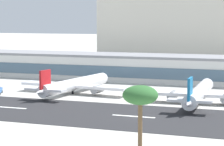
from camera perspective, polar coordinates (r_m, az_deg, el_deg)
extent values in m
plane|color=#B2AFA8|center=(136.48, 2.59, -4.96)|extent=(1400.00, 1400.00, 0.00)
cube|color=#262628|center=(137.73, 2.77, -4.85)|extent=(800.00, 35.91, 0.08)
cube|color=white|center=(154.66, -11.38, -3.75)|extent=(12.00, 1.20, 0.01)
cube|color=white|center=(138.03, 2.39, -4.80)|extent=(12.00, 1.20, 0.01)
cube|color=silver|center=(215.19, 6.44, 0.36)|extent=(178.75, 23.07, 9.94)
cube|color=#476075|center=(204.02, 5.61, -0.08)|extent=(173.39, 0.30, 4.47)
cube|color=gray|center=(214.73, 6.46, 1.81)|extent=(180.54, 23.30, 1.00)
cube|color=beige|center=(329.25, 8.99, 5.39)|extent=(115.50, 39.22, 45.88)
cylinder|color=white|center=(180.92, -4.04, -1.24)|extent=(7.78, 41.74, 4.15)
sphere|color=white|center=(199.02, -1.04, -0.57)|extent=(3.95, 3.95, 3.95)
cone|color=white|center=(163.46, -7.70, -2.05)|extent=(4.38, 7.78, 3.74)
cube|color=white|center=(180.26, -4.17, -1.40)|extent=(41.07, 9.77, 0.91)
cylinder|color=gray|center=(175.95, -1.59, -1.80)|extent=(3.20, 6.03, 2.70)
cylinder|color=gray|center=(185.10, -6.62, -1.45)|extent=(3.20, 6.03, 2.70)
cube|color=white|center=(164.77, -7.38, -1.83)|extent=(14.08, 4.63, 0.73)
cube|color=red|center=(164.40, -7.39, -0.83)|extent=(1.15, 5.64, 6.65)
cylinder|color=black|center=(179.50, -4.37, -2.15)|extent=(0.75, 0.75, 1.14)
cylinder|color=silver|center=(161.50, 9.60, -2.15)|extent=(7.32, 42.63, 4.24)
sphere|color=silver|center=(182.38, 10.46, -1.24)|extent=(4.03, 4.03, 4.03)
cone|color=silver|center=(140.72, 8.50, -3.33)|extent=(4.36, 7.89, 3.82)
cube|color=silver|center=(160.73, 9.56, -2.34)|extent=(36.18, 8.95, 0.93)
cylinder|color=gray|center=(162.04, 6.73, -2.50)|extent=(3.18, 6.13, 2.76)
cube|color=silver|center=(142.31, 8.60, -3.05)|extent=(12.40, 4.38, 0.75)
cube|color=#1975B2|center=(141.87, 8.62, -1.87)|extent=(1.09, 5.76, 6.79)
cylinder|color=black|center=(159.82, 9.49, -3.22)|extent=(0.76, 0.76, 1.17)
cylinder|color=black|center=(179.99, -12.29, -2.29)|extent=(0.64, 0.93, 0.90)
cylinder|color=black|center=(185.83, -12.05, -2.02)|extent=(0.64, 0.93, 0.90)
cylinder|color=brown|center=(81.93, 3.12, -7.32)|extent=(0.70, 0.70, 14.08)
ellipsoid|color=#2D602D|center=(80.61, 3.15, -2.45)|extent=(5.60, 5.60, 3.08)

